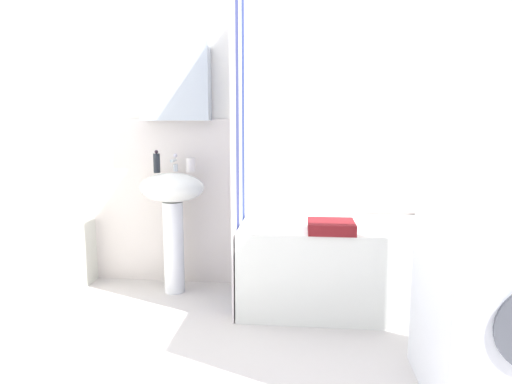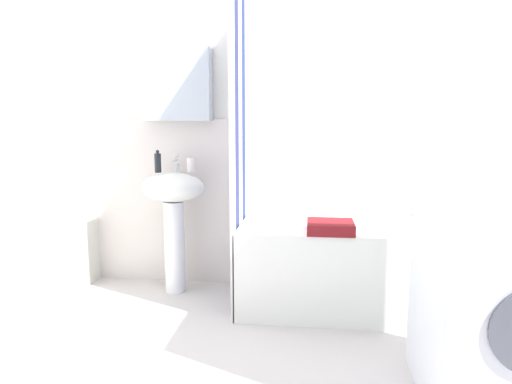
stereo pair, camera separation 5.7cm
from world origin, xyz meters
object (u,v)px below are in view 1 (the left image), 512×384
Objects in this scene: body_wash_bottle at (458,201)px; washer_dryer_stack at (511,207)px; soap_dispenser at (156,163)px; bathtub at (360,266)px; towel_folded at (330,227)px; toothbrush_cup at (190,165)px; sink at (172,205)px; conditioner_bottle at (442,201)px.

body_wash_bottle is 1.22m from washer_dryer_stack.
soap_dispenser is 0.09× the size of washer_dryer_stack.
washer_dryer_stack is at bearing -63.44° from bathtub.
washer_dryer_stack reaches higher than towel_folded.
soap_dispenser reaches higher than toothbrush_cup.
washer_dryer_stack is at bearing -31.83° from sink.
sink reaches higher than body_wash_bottle.
toothbrush_cup is at bearing -178.60° from body_wash_bottle.
soap_dispenser reaches higher than towel_folded.
washer_dryer_stack reaches higher than soap_dispenser.
toothbrush_cup is 0.41× the size of conditioner_bottle.
washer_dryer_stack reaches higher than body_wash_bottle.
sink is at bearing 148.17° from washer_dryer_stack.
conditioner_bottle is (1.70, 0.04, -0.23)m from toothbrush_cup.
conditioner_bottle is at bearing -176.44° from body_wash_bottle.
toothbrush_cup is 1.08m from towel_folded.
sink is 3.54× the size of conditioner_bottle.
body_wash_bottle is (0.66, 0.26, 0.38)m from bathtub.
sink is 2.04m from washer_dryer_stack.
soap_dispenser is at bearing -178.22° from sink.
washer_dryer_stack is at bearing -35.48° from toothbrush_cup.
towel_folded is at bearing -25.07° from toothbrush_cup.
bathtub is 0.43m from towel_folded.
sink is 1.92m from body_wash_bottle.
soap_dispenser reaches higher than body_wash_bottle.
washer_dryer_stack is (0.46, -0.93, 0.57)m from bathtub.
toothbrush_cup is at bearing -178.75° from conditioner_bottle.
body_wash_bottle is at bearing 3.56° from conditioner_bottle.
bathtub is 0.91× the size of washer_dryer_stack.
sink is 1.11m from towel_folded.
sink is 3.57× the size of body_wash_bottle.
conditioner_bottle is at bearing 1.25° from toothbrush_cup.
soap_dispenser is at bearing -159.04° from toothbrush_cup.
sink is at bearing -176.35° from body_wash_bottle.
sink is 1.31m from bathtub.
toothbrush_cup is at bearing 169.16° from bathtub.
bathtub is 1.18m from washer_dryer_stack.
bathtub is at bearing 116.56° from washer_dryer_stack.
towel_folded is at bearing -18.93° from sink.
towel_folded reaches higher than bathtub.
conditioner_bottle reaches higher than body_wash_bottle.
sink is 1.81m from conditioner_bottle.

